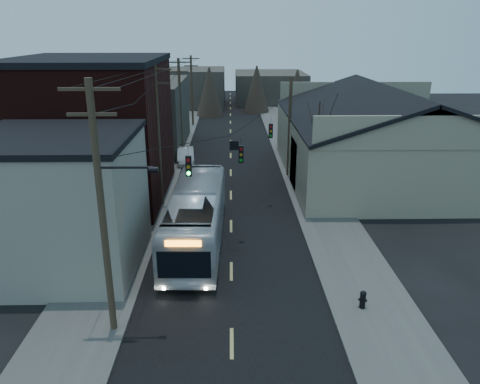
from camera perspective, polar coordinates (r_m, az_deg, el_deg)
The scene contains 15 objects.
ground at distance 18.47m, azimuth -0.99°, elevation -21.72°, with size 160.00×160.00×0.00m, color black.
road_surface at distance 45.59m, azimuth -1.15°, elevation 3.82°, with size 9.00×110.00×0.02m, color black.
sidewalk_left at distance 46.04m, azimuth -9.28°, elevation 3.79°, with size 4.00×110.00×0.12m, color #474744.
sidewalk_right at distance 46.04m, azimuth 6.99°, elevation 3.90°, with size 4.00×110.00×0.12m, color #474744.
building_clapboard at distance 26.12m, azimuth -21.29°, elevation -1.38°, with size 8.00×8.00×7.00m, color gray.
building_brick at distance 36.11m, azimuth -17.38°, elevation 6.99°, with size 10.00×12.00×10.00m, color black.
building_left_far at distance 51.58m, azimuth -11.94°, elevation 9.20°, with size 9.00×14.00×7.00m, color #37332C.
warehouse at distance 42.13m, azimuth 16.90°, elevation 5.48°, with size 16.16×20.60×7.73m.
building_far_left at distance 79.71m, azimuth -5.62°, elevation 12.56°, with size 10.00×12.00×6.00m, color #37332C.
building_far_right at distance 84.79m, azimuth 3.65°, elevation 12.67°, with size 12.00×14.00×5.00m, color #37332C.
bare_tree at distance 35.60m, azimuth 9.40°, elevation 5.13°, with size 0.40×0.40×7.20m, color black.
utility_lines at distance 38.89m, azimuth -5.82°, elevation 8.52°, with size 11.24×45.28×10.50m.
bus at distance 27.60m, azimuth -5.36°, elevation -2.96°, with size 2.90×12.40×3.45m, color silver.
parked_car at distance 44.88m, azimuth -6.67°, elevation 4.40°, with size 1.55×4.44×1.46m, color #9DA0A4.
fire_hydrant at distance 22.41m, azimuth 14.74°, elevation -12.46°, with size 0.41×0.29×0.85m.
Camera 1 is at (0.01, -13.96, 12.10)m, focal length 35.00 mm.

